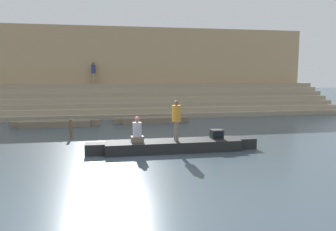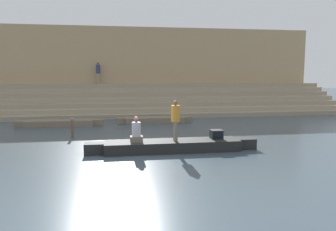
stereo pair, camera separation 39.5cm
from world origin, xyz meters
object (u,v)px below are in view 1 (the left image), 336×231
person_standing (176,118)px  person_on_steps (94,71)px  mooring_post (71,128)px  person_rowing (137,132)px  tv_set (217,134)px  moored_boat_shore (56,123)px  rowboat_main (173,145)px  moored_boat_distant (152,120)px

person_standing → person_on_steps: 15.71m
mooring_post → person_rowing: bearing=-51.7°
tv_set → person_on_steps: size_ratio=0.28×
tv_set → moored_boat_shore: size_ratio=0.10×
person_rowing → person_on_steps: size_ratio=0.58×
moored_boat_shore → mooring_post: 4.19m
rowboat_main → person_on_steps: size_ratio=3.97×
tv_set → person_on_steps: (-5.66, 14.89, 2.81)m
person_standing → person_rowing: (-1.60, 0.06, -0.54)m
rowboat_main → moored_boat_distant: (0.22, 8.19, -0.04)m
moored_boat_distant → person_on_steps: (-3.95, 6.81, 3.24)m
moored_boat_shore → person_on_steps: person_on_steps is taller
rowboat_main → person_rowing: 1.62m
rowboat_main → person_rowing: (-1.50, -0.04, 0.62)m
rowboat_main → person_on_steps: 15.79m
mooring_post → person_on_steps: size_ratio=0.53×
rowboat_main → mooring_post: (-4.50, 3.76, 0.24)m
tv_set → person_rowing: bearing=-176.3°
mooring_post → tv_set: bearing=-29.5°
person_rowing → mooring_post: 4.85m
mooring_post → moored_boat_shore: bearing=107.7°
mooring_post → person_standing: bearing=-39.9°
moored_boat_distant → person_rowing: bearing=-99.9°
tv_set → moored_boat_distant: tv_set is taller
moored_boat_shore → mooring_post: mooring_post is taller
moored_boat_distant → person_on_steps: bearing=122.0°
person_standing → person_rowing: size_ratio=1.59×
person_rowing → moored_boat_shore: 8.90m
person_rowing → mooring_post: bearing=114.0°
rowboat_main → moored_boat_shore: bearing=125.2°
rowboat_main → moored_boat_shore: rowboat_main is taller
tv_set → moored_boat_distant: size_ratio=0.10×
person_rowing → rowboat_main: bearing=-12.9°
rowboat_main → moored_boat_shore: 9.66m
moored_boat_distant → mooring_post: mooring_post is taller
rowboat_main → person_standing: (0.11, -0.10, 1.16)m
mooring_post → person_on_steps: 11.66m
person_standing → tv_set: person_standing is taller
rowboat_main → moored_boat_distant: 8.19m
rowboat_main → person_rowing: bearing=179.9°
tv_set → person_on_steps: bearing=111.9°
moored_boat_distant → mooring_post: (-4.72, -4.43, 0.28)m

